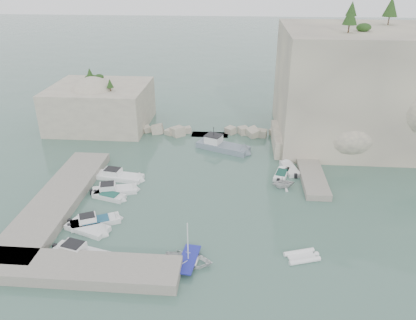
# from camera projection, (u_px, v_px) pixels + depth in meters

# --- Properties ---
(ground) EXTENTS (400.00, 400.00, 0.00)m
(ground) POSITION_uv_depth(u_px,v_px,m) (204.00, 205.00, 47.03)
(ground) COLOR #486C5E
(ground) RESTS_ON ground
(cliff_east) EXTENTS (26.00, 22.00, 17.00)m
(cliff_east) POSITION_uv_depth(u_px,v_px,m) (366.00, 86.00, 62.38)
(cliff_east) COLOR beige
(cliff_east) RESTS_ON ground
(cliff_terrace) EXTENTS (8.00, 10.00, 2.50)m
(cliff_terrace) POSITION_uv_depth(u_px,v_px,m) (299.00, 140.00, 61.74)
(cliff_terrace) COLOR beige
(cliff_terrace) RESTS_ON ground
(outcrop_west) EXTENTS (16.00, 14.00, 7.00)m
(outcrop_west) POSITION_uv_depth(u_px,v_px,m) (101.00, 106.00, 69.46)
(outcrop_west) COLOR beige
(outcrop_west) RESTS_ON ground
(quay_west) EXTENTS (5.00, 24.00, 1.10)m
(quay_west) POSITION_uv_depth(u_px,v_px,m) (58.00, 200.00, 47.14)
(quay_west) COLOR #9E9689
(quay_west) RESTS_ON ground
(quay_south) EXTENTS (18.00, 4.00, 1.10)m
(quay_south) POSITION_uv_depth(u_px,v_px,m) (80.00, 269.00, 36.28)
(quay_south) COLOR #9E9689
(quay_south) RESTS_ON ground
(ledge_east) EXTENTS (3.00, 16.00, 0.80)m
(ledge_east) POSITION_uv_depth(u_px,v_px,m) (310.00, 168.00, 54.87)
(ledge_east) COLOR #9E9689
(ledge_east) RESTS_ON ground
(breakwater) EXTENTS (28.00, 3.00, 1.40)m
(breakwater) POSITION_uv_depth(u_px,v_px,m) (210.00, 131.00, 66.59)
(breakwater) COLOR beige
(breakwater) RESTS_ON ground
(motorboat_a) EXTENTS (7.05, 3.02, 1.40)m
(motorboat_a) POSITION_uv_depth(u_px,v_px,m) (120.00, 178.00, 53.02)
(motorboat_a) COLOR white
(motorboat_a) RESTS_ON ground
(motorboat_b) EXTENTS (6.17, 3.39, 1.40)m
(motorboat_b) POSITION_uv_depth(u_px,v_px,m) (115.00, 192.00, 49.77)
(motorboat_b) COLOR white
(motorboat_b) RESTS_ON ground
(motorboat_c) EXTENTS (4.48, 2.66, 0.70)m
(motorboat_c) POSITION_uv_depth(u_px,v_px,m) (110.00, 198.00, 48.53)
(motorboat_c) COLOR silver
(motorboat_c) RESTS_ON ground
(motorboat_d) EXTENTS (5.85, 3.96, 1.40)m
(motorboat_d) POSITION_uv_depth(u_px,v_px,m) (96.00, 224.00, 43.63)
(motorboat_d) COLOR white
(motorboat_d) RESTS_ON ground
(motorboat_e) EXTENTS (5.46, 3.72, 0.70)m
(motorboat_e) POSITION_uv_depth(u_px,v_px,m) (88.00, 230.00, 42.64)
(motorboat_e) COLOR white
(motorboat_e) RESTS_ON ground
(motorboat_f) EXTENTS (6.88, 3.59, 1.40)m
(motorboat_f) POSITION_uv_depth(u_px,v_px,m) (83.00, 257.00, 38.75)
(motorboat_f) COLOR silver
(motorboat_f) RESTS_ON ground
(rowboat) EXTENTS (5.02, 3.86, 0.96)m
(rowboat) POSITION_uv_depth(u_px,v_px,m) (188.00, 263.00, 37.87)
(rowboat) COLOR white
(rowboat) RESTS_ON ground
(inflatable_dinghy) EXTENTS (3.73, 2.62, 0.44)m
(inflatable_dinghy) POSITION_uv_depth(u_px,v_px,m) (302.00, 258.00, 38.56)
(inflatable_dinghy) COLOR white
(inflatable_dinghy) RESTS_ON ground
(tender_east_a) EXTENTS (3.37, 3.06, 1.54)m
(tender_east_a) POSITION_uv_depth(u_px,v_px,m) (283.00, 187.00, 50.90)
(tender_east_a) COLOR silver
(tender_east_a) RESTS_ON ground
(tender_east_b) EXTENTS (2.58, 4.47, 0.70)m
(tender_east_b) POSITION_uv_depth(u_px,v_px,m) (281.00, 176.00, 53.60)
(tender_east_b) COLOR white
(tender_east_b) RESTS_ON ground
(tender_east_c) EXTENTS (2.64, 5.04, 0.70)m
(tender_east_c) POSITION_uv_depth(u_px,v_px,m) (290.00, 170.00, 55.12)
(tender_east_c) COLOR silver
(tender_east_c) RESTS_ON ground
(tender_east_d) EXTENTS (4.25, 1.73, 1.62)m
(tender_east_d) POSITION_uv_depth(u_px,v_px,m) (289.00, 154.00, 60.04)
(tender_east_d) COLOR silver
(tender_east_d) RESTS_ON ground
(work_boat) EXTENTS (9.14, 5.94, 2.20)m
(work_boat) POSITION_uv_depth(u_px,v_px,m) (223.00, 150.00, 61.41)
(work_boat) COLOR slate
(work_boat) RESTS_ON ground
(rowboat_mast) EXTENTS (0.10, 0.10, 4.20)m
(rowboat_mast) POSITION_uv_depth(u_px,v_px,m) (188.00, 241.00, 36.75)
(rowboat_mast) COLOR white
(rowboat_mast) RESTS_ON rowboat
(vegetation) EXTENTS (53.48, 13.88, 13.40)m
(vegetation) POSITION_uv_depth(u_px,v_px,m) (338.00, 20.00, 59.95)
(vegetation) COLOR #1E4219
(vegetation) RESTS_ON ground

